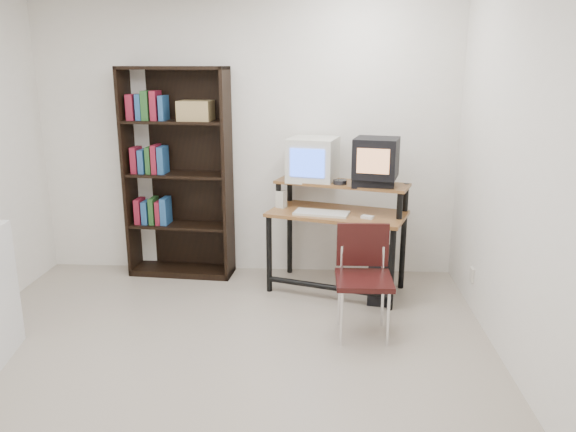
# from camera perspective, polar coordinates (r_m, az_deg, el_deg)

# --- Properties ---
(floor) EXTENTS (4.00, 4.00, 0.01)m
(floor) POSITION_cam_1_polar(r_m,az_deg,el_deg) (3.94, -7.83, -15.54)
(floor) COLOR #B2A593
(floor) RESTS_ON ground
(back_wall) EXTENTS (4.00, 0.01, 2.60)m
(back_wall) POSITION_cam_1_polar(r_m,az_deg,el_deg) (5.41, -4.26, 7.70)
(back_wall) COLOR white
(back_wall) RESTS_ON floor
(front_wall) EXTENTS (4.00, 0.01, 2.60)m
(front_wall) POSITION_cam_1_polar(r_m,az_deg,el_deg) (1.66, -23.07, -11.08)
(front_wall) COLOR white
(front_wall) RESTS_ON floor
(right_wall) EXTENTS (0.01, 4.00, 2.60)m
(right_wall) POSITION_cam_1_polar(r_m,az_deg,el_deg) (3.63, 24.09, 2.72)
(right_wall) COLOR white
(right_wall) RESTS_ON floor
(computer_desk) EXTENTS (1.31, 0.93, 0.98)m
(computer_desk) POSITION_cam_1_polar(r_m,az_deg,el_deg) (5.02, 5.09, -0.08)
(computer_desk) COLOR brown
(computer_desk) RESTS_ON floor
(crt_monitor) EXTENTS (0.50, 0.50, 0.39)m
(crt_monitor) POSITION_cam_1_polar(r_m,az_deg,el_deg) (5.11, 2.56, 5.77)
(crt_monitor) COLOR beige
(crt_monitor) RESTS_ON computer_desk
(vcr) EXTENTS (0.39, 0.31, 0.08)m
(vcr) POSITION_cam_1_polar(r_m,az_deg,el_deg) (4.94, 8.66, 3.43)
(vcr) COLOR black
(vcr) RESTS_ON computer_desk
(crt_tv) EXTENTS (0.44, 0.43, 0.34)m
(crt_tv) POSITION_cam_1_polar(r_m,az_deg,el_deg) (4.90, 8.94, 5.85)
(crt_tv) COLOR black
(crt_tv) RESTS_ON vcr
(cd_spindle) EXTENTS (0.14, 0.14, 0.05)m
(cd_spindle) POSITION_cam_1_polar(r_m,az_deg,el_deg) (4.95, 5.30, 3.38)
(cd_spindle) COLOR #26262B
(cd_spindle) RESTS_ON computer_desk
(keyboard) EXTENTS (0.50, 0.31, 0.03)m
(keyboard) POSITION_cam_1_polar(r_m,az_deg,el_deg) (4.90, 3.42, 0.22)
(keyboard) COLOR beige
(keyboard) RESTS_ON computer_desk
(mousepad) EXTENTS (0.26, 0.24, 0.01)m
(mousepad) POSITION_cam_1_polar(r_m,az_deg,el_deg) (4.81, 7.93, -0.37)
(mousepad) COLOR black
(mousepad) RESTS_ON computer_desk
(mouse) EXTENTS (0.12, 0.10, 0.03)m
(mouse) POSITION_cam_1_polar(r_m,az_deg,el_deg) (4.80, 8.06, -0.17)
(mouse) COLOR white
(mouse) RESTS_ON mousepad
(desk_speaker) EXTENTS (0.11, 0.10, 0.17)m
(desk_speaker) POSITION_cam_1_polar(r_m,az_deg,el_deg) (5.11, -0.69, 1.65)
(desk_speaker) COLOR beige
(desk_speaker) RESTS_ON computer_desk
(pc_tower) EXTENTS (0.27, 0.48, 0.42)m
(pc_tower) POSITION_cam_1_polar(r_m,az_deg,el_deg) (5.03, 9.48, -5.89)
(pc_tower) COLOR black
(pc_tower) RESTS_ON floor
(school_chair) EXTENTS (0.42, 0.42, 0.83)m
(school_chair) POSITION_cam_1_polar(r_m,az_deg,el_deg) (4.28, 7.66, -5.32)
(school_chair) COLOR black
(school_chair) RESTS_ON floor
(bookshelf) EXTENTS (1.01, 0.41, 1.98)m
(bookshelf) POSITION_cam_1_polar(r_m,az_deg,el_deg) (5.44, -11.07, 4.41)
(bookshelf) COLOR black
(bookshelf) RESTS_ON floor
(wall_outlet) EXTENTS (0.02, 0.08, 0.12)m
(wall_outlet) POSITION_cam_1_polar(r_m,az_deg,el_deg) (4.95, 18.17, -5.72)
(wall_outlet) COLOR beige
(wall_outlet) RESTS_ON right_wall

